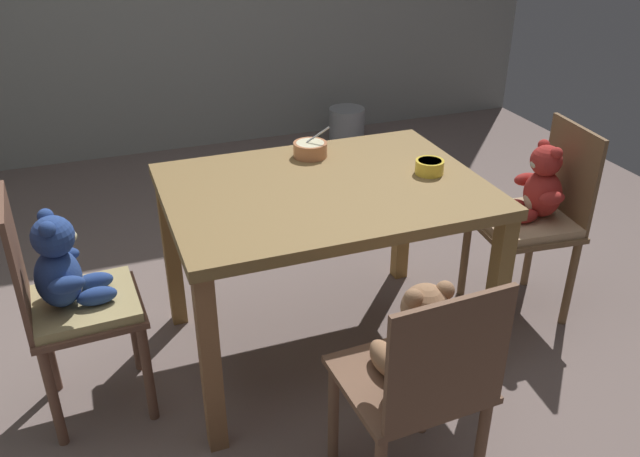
% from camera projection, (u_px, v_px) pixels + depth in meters
% --- Properties ---
extents(ground_plane, '(5.20, 5.20, 0.04)m').
position_uv_depth(ground_plane, '(324.00, 348.00, 2.82)').
color(ground_plane, '#72615C').
extents(dining_table, '(1.18, 0.87, 0.75)m').
position_uv_depth(dining_table, '(325.00, 208.00, 2.50)').
color(dining_table, olive).
rests_on(dining_table, ground_plane).
extents(teddy_chair_near_right, '(0.43, 0.42, 0.86)m').
position_uv_depth(teddy_chair_near_right, '(535.00, 206.00, 2.82)').
color(teddy_chair_near_right, brown).
rests_on(teddy_chair_near_right, ground_plane).
extents(teddy_chair_near_front, '(0.43, 0.40, 0.83)m').
position_uv_depth(teddy_chair_near_front, '(420.00, 362.00, 1.90)').
color(teddy_chair_near_front, brown).
rests_on(teddy_chair_near_front, ground_plane).
extents(teddy_chair_near_left, '(0.39, 0.38, 0.88)m').
position_uv_depth(teddy_chair_near_left, '(68.00, 288.00, 2.24)').
color(teddy_chair_near_left, brown).
rests_on(teddy_chair_near_left, ground_plane).
extents(porridge_bowl_yellow_near_right, '(0.11, 0.11, 0.05)m').
position_uv_depth(porridge_bowl_yellow_near_right, '(429.00, 167.00, 2.54)').
color(porridge_bowl_yellow_near_right, yellow).
rests_on(porridge_bowl_yellow_near_right, dining_table).
extents(porridge_bowl_terracotta_far_center, '(0.15, 0.14, 0.13)m').
position_uv_depth(porridge_bowl_terracotta_far_center, '(310.00, 149.00, 2.70)').
color(porridge_bowl_terracotta_far_center, '#BE764D').
rests_on(porridge_bowl_terracotta_far_center, dining_table).
extents(metal_pail, '(0.26, 0.26, 0.28)m').
position_uv_depth(metal_pail, '(347.00, 127.00, 4.82)').
color(metal_pail, '#93969B').
rests_on(metal_pail, ground_plane).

